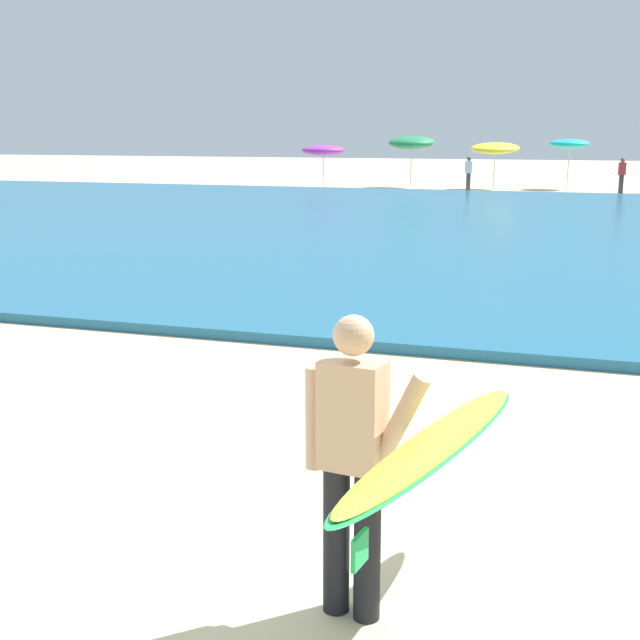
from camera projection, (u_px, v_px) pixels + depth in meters
name	position (u px, v px, depth m)	size (l,w,h in m)	color
ground_plane	(178.00, 507.00, 6.10)	(160.00, 160.00, 0.00)	beige
sea	(491.00, 227.00, 23.41)	(120.00, 28.00, 0.14)	#1E6084
surfer_with_board	(393.00, 449.00, 4.43)	(1.09, 2.77, 1.73)	black
beach_umbrella_0	(323.00, 150.00, 40.92)	(2.11, 2.11, 2.03)	beige
beach_umbrella_1	(412.00, 143.00, 40.51)	(2.22, 2.26, 2.54)	beige
beach_umbrella_2	(495.00, 148.00, 39.31)	(2.28, 2.32, 2.26)	beige
beach_umbrella_3	(570.00, 144.00, 39.41)	(1.83, 1.84, 2.36)	beige
beachgoer_near_row_left	(622.00, 175.00, 36.15)	(0.32, 0.20, 1.58)	#383842
beachgoer_near_row_mid	(469.00, 173.00, 37.96)	(0.32, 0.20, 1.58)	#383842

